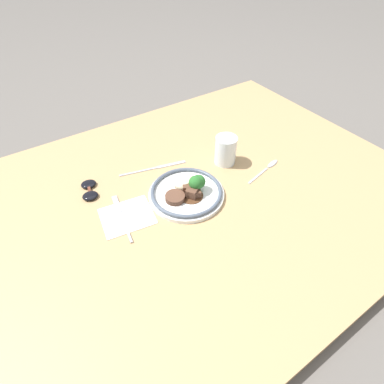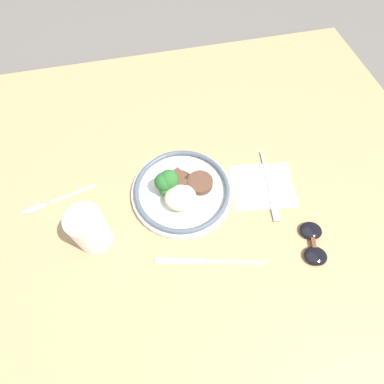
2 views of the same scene
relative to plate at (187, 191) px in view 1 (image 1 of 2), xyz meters
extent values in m
plane|color=#5B5651|center=(0.04, 0.00, -0.06)|extent=(8.00, 8.00, 0.00)
cube|color=tan|center=(0.04, 0.00, -0.04)|extent=(1.39, 1.06, 0.04)
cube|color=white|center=(-0.19, 0.02, -0.02)|extent=(0.16, 0.14, 0.00)
cylinder|color=white|center=(0.00, 0.00, -0.01)|extent=(0.23, 0.23, 0.01)
torus|color=#4C5666|center=(0.00, 0.00, 0.00)|extent=(0.22, 0.22, 0.01)
ellipsoid|color=beige|center=(0.01, 0.03, 0.01)|extent=(0.07, 0.07, 0.04)
cylinder|color=brown|center=(-0.05, -0.01, 0.00)|extent=(0.06, 0.06, 0.02)
cylinder|color=#51331E|center=(0.00, -0.02, 0.00)|extent=(0.07, 0.07, 0.00)
cube|color=brown|center=(0.01, -0.03, 0.01)|extent=(0.03, 0.03, 0.02)
cube|color=brown|center=(0.00, -0.02, 0.01)|extent=(0.04, 0.04, 0.03)
cube|color=brown|center=(0.00, 0.00, 0.01)|extent=(0.04, 0.04, 0.03)
cube|color=brown|center=(0.00, -0.02, 0.01)|extent=(0.03, 0.03, 0.03)
cube|color=brown|center=(0.00, -0.02, 0.01)|extent=(0.04, 0.04, 0.03)
cylinder|color=#568442|center=(0.02, -0.01, 0.00)|extent=(0.02, 0.02, 0.02)
sphere|color=#286628|center=(0.02, -0.01, 0.03)|extent=(0.04, 0.04, 0.04)
cylinder|color=#568442|center=(0.03, 0.00, 0.00)|extent=(0.01, 0.01, 0.01)
sphere|color=#286628|center=(0.03, 0.00, 0.01)|extent=(0.03, 0.03, 0.03)
cylinder|color=#568442|center=(0.03, -0.01, 0.00)|extent=(0.01, 0.01, 0.02)
sphere|color=#286628|center=(0.03, -0.01, 0.03)|extent=(0.04, 0.04, 0.04)
cylinder|color=orange|center=(0.20, 0.07, 0.01)|extent=(0.06, 0.06, 0.06)
cylinder|color=white|center=(0.20, 0.07, 0.03)|extent=(0.07, 0.07, 0.10)
cube|color=#ADADB2|center=(-0.21, -0.01, -0.02)|extent=(0.03, 0.12, 0.00)
cube|color=#ADADB2|center=(-0.20, 0.08, -0.02)|extent=(0.03, 0.07, 0.00)
cube|color=#ADADB2|center=(-0.07, 0.19, -0.02)|extent=(0.13, 0.04, 0.00)
cube|color=#ADADB2|center=(0.04, 0.16, -0.02)|extent=(0.10, 0.04, 0.00)
cube|color=#ADADB2|center=(0.25, -0.05, -0.02)|extent=(0.10, 0.03, 0.00)
ellipsoid|color=#ADADB2|center=(0.33, -0.03, -0.02)|extent=(0.06, 0.03, 0.01)
ellipsoid|color=black|center=(-0.25, 0.16, -0.01)|extent=(0.06, 0.05, 0.01)
ellipsoid|color=black|center=(-0.24, 0.21, -0.01)|extent=(0.06, 0.05, 0.01)
cube|color=brown|center=(-0.25, 0.18, -0.01)|extent=(0.01, 0.02, 0.00)
camera|label=1|loc=(-0.36, -0.56, 0.63)|focal=28.00mm
camera|label=2|loc=(0.05, 0.35, 0.59)|focal=28.00mm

